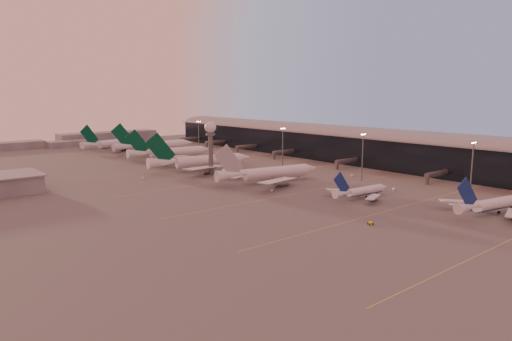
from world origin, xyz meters
TOP-DOWN VIEW (x-y plane):
  - ground at (0.00, 0.00)m, footprint 700.00×700.00m
  - taxiway_markings at (30.00, 56.00)m, footprint 180.00×185.25m
  - terminal at (107.88, 110.09)m, footprint 57.00×362.00m
  - radar_tower at (5.00, 120.00)m, footprint 6.40×6.40m
  - mast_a at (58.00, 0.00)m, footprint 3.60×0.56m
  - mast_b at (55.00, 55.00)m, footprint 3.60×0.56m
  - mast_c at (50.00, 110.00)m, footprint 3.60×0.56m
  - mast_d at (48.00, 200.00)m, footprint 3.60×0.56m
  - distant_horizon at (2.62, 325.14)m, footprint 165.00×37.50m
  - narrowbody_near at (38.27, -17.74)m, footprint 39.80×31.49m
  - narrowbody_mid at (21.81, 29.49)m, footprint 33.52×26.70m
  - widebody_white at (14.74, 81.47)m, footprint 59.36×47.19m
  - greentail_a at (8.20, 134.28)m, footprint 64.40×51.58m
  - greentail_b at (15.77, 184.27)m, footprint 60.36×48.47m
  - greentail_c at (24.70, 224.98)m, footprint 65.42×52.77m
  - greentail_d at (9.19, 265.95)m, footprint 57.71×45.95m
  - gsv_tug_mid at (-8.15, 2.56)m, footprint 4.04×3.33m
  - gsv_truck_b at (47.71, 30.30)m, footprint 5.90×3.43m
  - gsv_truck_c at (1.79, 65.01)m, footprint 5.04×3.96m
  - gsv_catering_b at (60.90, 65.80)m, footprint 5.54×2.79m
  - gsv_tug_far at (16.68, 97.40)m, footprint 3.43×3.61m
  - gsv_truck_d at (-30.72, 131.44)m, footprint 3.54×5.41m
  - gsv_tug_hangar at (43.56, 149.30)m, footprint 4.01×2.71m

SIDE VIEW (x-z plane):
  - ground at x=0.00m, z-range 0.00..0.00m
  - taxiway_markings at x=30.00m, z-range 0.00..0.02m
  - gsv_tug_far at x=16.68m, z-range 0.01..0.91m
  - gsv_tug_mid at x=-8.15m, z-range 0.01..1.01m
  - gsv_tug_hangar at x=43.56m, z-range 0.02..1.09m
  - gsv_truck_c at x=1.79m, z-range 0.02..1.97m
  - gsv_truck_d at x=-30.72m, z-range 0.02..2.08m
  - gsv_truck_b at x=47.71m, z-range 0.02..2.27m
  - gsv_catering_b at x=60.90m, z-range 0.00..4.46m
  - narrowbody_mid at x=21.81m, z-range -3.90..9.20m
  - narrowbody_near at x=38.27m, z-range -4.66..11.01m
  - widebody_white at x=14.74m, z-range -6.86..14.15m
  - greentail_d at x=9.19m, z-range -6.96..14.57m
  - greentail_b at x=15.77m, z-range -7.10..14.87m
  - distant_horizon at x=2.62m, z-range -0.61..8.39m
  - greentail_a at x=8.20m, z-range -7.62..15.94m
  - greentail_c at x=24.70m, z-range -7.68..16.07m
  - terminal at x=107.88m, z-range -1.00..22.04m
  - mast_a at x=58.00m, z-range 1.24..26.24m
  - mast_b at x=55.00m, z-range 1.24..26.24m
  - mast_c at x=50.00m, z-range 1.24..26.24m
  - mast_d at x=48.00m, z-range 1.24..26.24m
  - radar_tower at x=5.00m, z-range 5.40..36.50m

